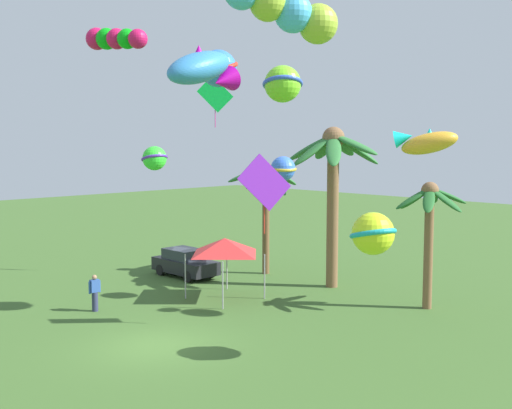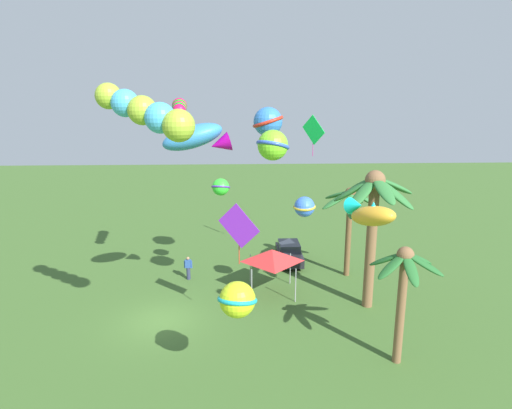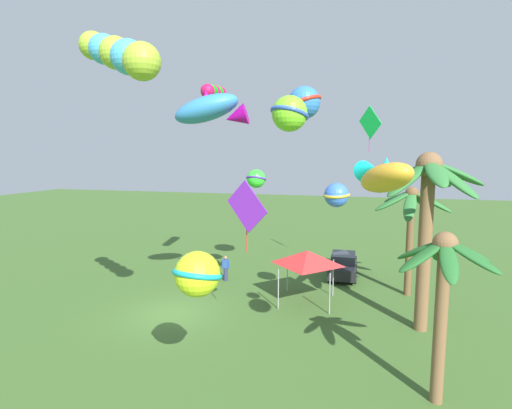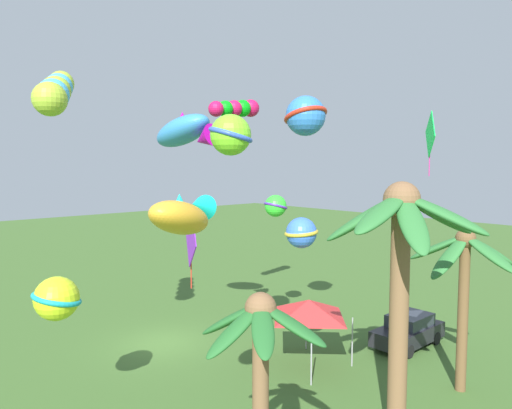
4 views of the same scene
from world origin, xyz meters
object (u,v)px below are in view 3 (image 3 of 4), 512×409
(kite_diamond_6, at_px, (370,123))
(spectator_0, at_px, (226,268))
(kite_ball_0, at_px, (290,114))
(palm_tree_1, at_px, (428,197))
(palm_tree_0, at_px, (411,212))
(parked_car_0, at_px, (343,265))
(kite_ball_2, at_px, (256,179))
(kite_diamond_3, at_px, (247,207))
(kite_fish_1, at_px, (383,176))
(palm_tree_2, at_px, (443,277))
(kite_fish_4, at_px, (211,110))
(kite_ball_9, at_px, (336,195))
(kite_tube_10, at_px, (214,93))
(kite_ball_7, at_px, (304,103))
(festival_tent, at_px, (307,258))
(kite_tube_5, at_px, (119,54))
(kite_ball_8, at_px, (197,274))

(kite_diamond_6, bearing_deg, spectator_0, -78.21)
(spectator_0, xyz_separation_m, kite_ball_0, (6.26, 5.08, 8.77))
(palm_tree_1, xyz_separation_m, kite_ball_0, (1.93, -5.81, 3.52))
(palm_tree_0, relative_size, parked_car_0, 1.58)
(kite_ball_2, distance_m, kite_diamond_3, 5.78)
(kite_fish_1, distance_m, kite_diamond_3, 6.67)
(kite_ball_0, bearing_deg, palm_tree_2, 56.79)
(parked_car_0, distance_m, kite_fish_4, 13.75)
(kite_ball_9, bearing_deg, kite_diamond_3, -56.85)
(palm_tree_2, bearing_deg, palm_tree_0, 178.89)
(spectator_0, bearing_deg, kite_tube_10, 2.67)
(kite_fish_4, distance_m, kite_ball_7, 5.10)
(festival_tent, bearing_deg, kite_fish_1, 21.02)
(palm_tree_0, bearing_deg, kite_ball_9, -38.23)
(palm_tree_1, distance_m, spectator_0, 12.83)
(kite_diamond_3, distance_m, kite_tube_5, 7.50)
(kite_ball_8, xyz_separation_m, kite_tube_10, (-10.11, -3.21, 7.02))
(palm_tree_0, xyz_separation_m, kite_ball_8, (12.22, -7.47, -0.46))
(festival_tent, relative_size, kite_ball_0, 1.24)
(palm_tree_0, bearing_deg, spectator_0, -88.54)
(palm_tree_1, xyz_separation_m, kite_tube_10, (-2.50, -10.80, 5.24))
(parked_car_0, height_order, kite_fish_4, kite_fish_4)
(palm_tree_2, bearing_deg, kite_tube_5, -85.99)
(kite_fish_1, height_order, kite_tube_5, kite_tube_5)
(festival_tent, xyz_separation_m, kite_fish_1, (8.35, 3.21, 4.79))
(palm_tree_1, distance_m, kite_ball_2, 9.10)
(kite_fish_1, bearing_deg, palm_tree_0, 168.98)
(spectator_0, height_order, kite_tube_5, kite_tube_5)
(spectator_0, xyz_separation_m, kite_tube_10, (1.83, 0.09, 10.49))
(palm_tree_1, bearing_deg, kite_ball_7, -109.37)
(palm_tree_0, relative_size, kite_ball_9, 3.67)
(kite_fish_1, relative_size, kite_diamond_3, 0.88)
(parked_car_0, xyz_separation_m, festival_tent, (5.12, -1.70, 1.72))
(kite_ball_8, bearing_deg, spectator_0, -164.57)
(kite_tube_10, bearing_deg, kite_diamond_3, 33.24)
(kite_ball_7, bearing_deg, spectator_0, -114.16)
(palm_tree_1, xyz_separation_m, kite_fish_1, (6.36, -2.25, 1.20))
(palm_tree_1, xyz_separation_m, festival_tent, (-1.99, -5.46, -3.59))
(parked_car_0, bearing_deg, kite_diamond_6, 52.93)
(palm_tree_0, height_order, kite_tube_10, kite_tube_10)
(palm_tree_2, relative_size, kite_ball_7, 2.84)
(palm_tree_0, bearing_deg, kite_ball_2, -79.64)
(spectator_0, height_order, kite_ball_2, kite_ball_2)
(kite_ball_8, bearing_deg, kite_tube_5, -112.35)
(parked_car_0, relative_size, kite_ball_2, 2.88)
(parked_car_0, xyz_separation_m, kite_fish_4, (8.48, -5.76, 9.17))
(parked_car_0, xyz_separation_m, kite_diamond_3, (9.66, -3.73, 4.93))
(palm_tree_0, xyz_separation_m, kite_fish_1, (10.96, -2.13, 2.52))
(parked_car_0, distance_m, kite_diamond_6, 9.17)
(palm_tree_2, distance_m, kite_ball_0, 8.54)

